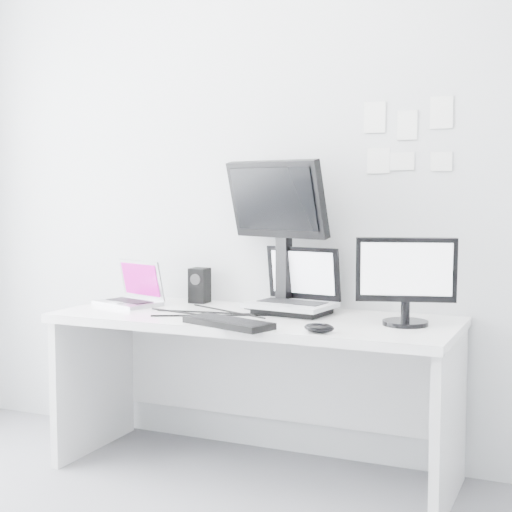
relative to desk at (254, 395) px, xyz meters
The scene contains 15 objects.
back_wall 1.05m from the desk, 90.00° to the left, with size 3.60×3.60×0.00m, color silver.
desk is the anchor object (origin of this frame).
macbook 0.84m from the desk, behind, with size 0.30×0.23×0.23m, color #A8A8AC.
speaker 0.66m from the desk, 148.38° to the left, with size 0.09×0.09×0.17m, color black.
dell_laptop 0.55m from the desk, 38.51° to the left, with size 0.37×0.29×0.31m, color #B2B5BA.
rear_monitor 0.75m from the desk, 77.72° to the left, with size 0.53×0.19×0.72m, color black.
samsung_monitor 0.87m from the desk, ahead, with size 0.41×0.19×0.38m, color black.
keyboard 0.47m from the desk, 87.72° to the right, with size 0.41×0.14×0.03m, color black.
mouse 0.62m from the desk, 34.39° to the right, with size 0.12×0.08×0.04m, color black.
wall_note_0 1.38m from the desk, 37.40° to the left, with size 0.10×0.00×0.14m, color white.
wall_note_1 1.40m from the desk, 29.83° to the left, with size 0.09×0.00×0.13m, color white.
wall_note_2 1.51m from the desk, 24.64° to the left, with size 0.10×0.00×0.14m, color white.
wall_note_3 1.25m from the desk, 30.67° to the left, with size 0.11×0.00×0.08m, color white.
wall_note_4 1.34m from the desk, 24.53° to the left, with size 0.10×0.00×0.08m, color white.
wall_note_5 1.21m from the desk, 36.16° to the left, with size 0.11×0.00×0.11m, color white.
Camera 1 is at (1.37, -1.83, 1.29)m, focal length 53.52 mm.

